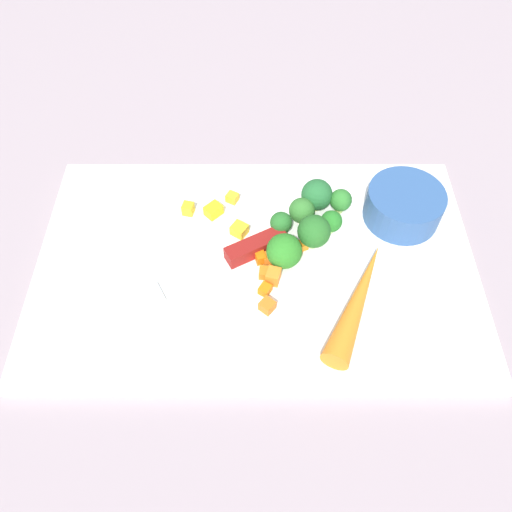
% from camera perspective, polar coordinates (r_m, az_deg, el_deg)
% --- Properties ---
extents(ground_plane, '(4.00, 4.00, 0.00)m').
position_cam_1_polar(ground_plane, '(0.63, 0.00, -1.17)').
color(ground_plane, '#9C8A92').
extents(cutting_board, '(0.54, 0.33, 0.01)m').
position_cam_1_polar(cutting_board, '(0.62, 0.00, -0.86)').
color(cutting_board, white).
rests_on(cutting_board, ground_plane).
extents(prep_bowl, '(0.10, 0.10, 0.04)m').
position_cam_1_polar(prep_bowl, '(0.67, 16.40, 5.50)').
color(prep_bowl, '#2F548E').
rests_on(prep_bowl, cutting_board).
extents(chef_knife, '(0.30, 0.18, 0.02)m').
position_cam_1_polar(chef_knife, '(0.61, -5.43, -1.30)').
color(chef_knife, silver).
rests_on(chef_knife, cutting_board).
extents(whole_carrot, '(0.10, 0.16, 0.03)m').
position_cam_1_polar(whole_carrot, '(0.58, 11.49, -4.84)').
color(whole_carrot, orange).
rests_on(whole_carrot, cutting_board).
extents(carrot_dice_0, '(0.02, 0.02, 0.01)m').
position_cam_1_polar(carrot_dice_0, '(0.63, 2.49, 2.02)').
color(carrot_dice_0, orange).
rests_on(carrot_dice_0, cutting_board).
extents(carrot_dice_1, '(0.02, 0.01, 0.01)m').
position_cam_1_polar(carrot_dice_1, '(0.61, 1.64, -0.17)').
color(carrot_dice_1, orange).
rests_on(carrot_dice_1, cutting_board).
extents(carrot_dice_2, '(0.02, 0.02, 0.01)m').
position_cam_1_polar(carrot_dice_2, '(0.63, 3.44, 1.42)').
color(carrot_dice_2, orange).
rests_on(carrot_dice_2, cutting_board).
extents(carrot_dice_3, '(0.02, 0.02, 0.01)m').
position_cam_1_polar(carrot_dice_3, '(0.62, 2.81, 0.37)').
color(carrot_dice_3, orange).
rests_on(carrot_dice_3, cutting_board).
extents(carrot_dice_4, '(0.01, 0.02, 0.01)m').
position_cam_1_polar(carrot_dice_4, '(0.61, 0.50, -0.33)').
color(carrot_dice_4, orange).
rests_on(carrot_dice_4, cutting_board).
extents(carrot_dice_5, '(0.02, 0.02, 0.02)m').
position_cam_1_polar(carrot_dice_5, '(0.59, 1.97, -2.31)').
color(carrot_dice_5, orange).
rests_on(carrot_dice_5, cutting_board).
extents(carrot_dice_6, '(0.02, 0.02, 0.01)m').
position_cam_1_polar(carrot_dice_6, '(0.62, 1.50, 1.30)').
color(carrot_dice_6, orange).
rests_on(carrot_dice_6, cutting_board).
extents(carrot_dice_7, '(0.02, 0.02, 0.01)m').
position_cam_1_polar(carrot_dice_7, '(0.63, 5.24, 1.20)').
color(carrot_dice_7, orange).
rests_on(carrot_dice_7, cutting_board).
extents(carrot_dice_8, '(0.02, 0.02, 0.01)m').
position_cam_1_polar(carrot_dice_8, '(0.58, 1.27, -5.65)').
color(carrot_dice_8, orange).
rests_on(carrot_dice_8, cutting_board).
extents(carrot_dice_9, '(0.02, 0.02, 0.01)m').
position_cam_1_polar(carrot_dice_9, '(0.60, 1.01, -1.92)').
color(carrot_dice_9, orange).
rests_on(carrot_dice_9, cutting_board).
extents(carrot_dice_10, '(0.02, 0.02, 0.01)m').
position_cam_1_polar(carrot_dice_10, '(0.59, 1.03, -3.81)').
color(carrot_dice_10, orange).
rests_on(carrot_dice_10, cutting_board).
extents(carrot_dice_11, '(0.01, 0.01, 0.01)m').
position_cam_1_polar(carrot_dice_11, '(0.61, 2.71, -0.58)').
color(carrot_dice_11, orange).
rests_on(carrot_dice_11, cutting_board).
extents(pepper_dice_0, '(0.02, 0.02, 0.01)m').
position_cam_1_polar(pepper_dice_0, '(0.64, -1.89, 3.00)').
color(pepper_dice_0, yellow).
rests_on(pepper_dice_0, cutting_board).
extents(pepper_dice_1, '(0.03, 0.03, 0.01)m').
position_cam_1_polar(pepper_dice_1, '(0.66, -4.83, 5.18)').
color(pepper_dice_1, yellow).
rests_on(pepper_dice_1, cutting_board).
extents(pepper_dice_2, '(0.02, 0.02, 0.02)m').
position_cam_1_polar(pepper_dice_2, '(0.67, -7.68, 5.34)').
color(pepper_dice_2, yellow).
rests_on(pepper_dice_2, cutting_board).
extents(pepper_dice_3, '(0.02, 0.02, 0.01)m').
position_cam_1_polar(pepper_dice_3, '(0.68, -2.69, 6.63)').
color(pepper_dice_3, yellow).
rests_on(pepper_dice_3, cutting_board).
extents(broccoli_floret_0, '(0.03, 0.03, 0.03)m').
position_cam_1_polar(broccoli_floret_0, '(0.64, 8.53, 3.87)').
color(broccoli_floret_0, '#95C167').
rests_on(broccoli_floret_0, cutting_board).
extents(broccoli_floret_1, '(0.03, 0.03, 0.04)m').
position_cam_1_polar(broccoli_floret_1, '(0.64, 5.21, 5.11)').
color(broccoli_floret_1, '#94AF57').
rests_on(broccoli_floret_1, cutting_board).
extents(broccoli_floret_2, '(0.03, 0.03, 0.04)m').
position_cam_1_polar(broccoli_floret_2, '(0.66, 9.58, 6.21)').
color(broccoli_floret_2, '#94B754').
rests_on(broccoli_floret_2, cutting_board).
extents(broccoli_floret_3, '(0.04, 0.04, 0.05)m').
position_cam_1_polar(broccoli_floret_3, '(0.62, 6.58, 2.74)').
color(broccoli_floret_3, '#8AAB6B').
rests_on(broccoli_floret_3, cutting_board).
extents(broccoli_floret_4, '(0.03, 0.03, 0.03)m').
position_cam_1_polar(broccoli_floret_4, '(0.63, 2.86, 3.75)').
color(broccoli_floret_4, '#80B361').
rests_on(broccoli_floret_4, cutting_board).
extents(broccoli_floret_5, '(0.04, 0.04, 0.04)m').
position_cam_1_polar(broccoli_floret_5, '(0.66, 6.91, 6.87)').
color(broccoli_floret_5, '#96B256').
rests_on(broccoli_floret_5, cutting_board).
extents(broccoli_floret_6, '(0.04, 0.04, 0.04)m').
position_cam_1_polar(broccoli_floret_6, '(0.60, 3.22, 0.23)').
color(broccoli_floret_6, '#81B969').
rests_on(broccoli_floret_6, cutting_board).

